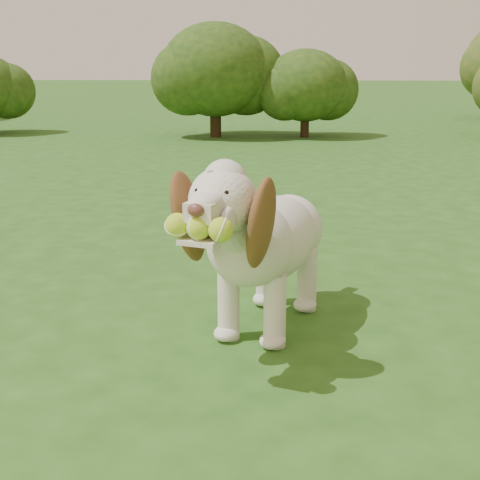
{
  "coord_description": "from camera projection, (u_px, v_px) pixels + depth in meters",
  "views": [
    {
      "loc": [
        0.17,
        -3.32,
        1.21
      ],
      "look_at": [
        0.05,
        -0.7,
        0.5
      ],
      "focal_mm": 50.0,
      "sensor_mm": 36.0,
      "label": 1
    }
  ],
  "objects": [
    {
      "name": "ground",
      "position": [
        237.0,
        297.0,
        3.53
      ],
      "size": [
        80.0,
        80.0,
        0.0
      ],
      "primitive_type": "plane",
      "color": "#254C15",
      "rests_on": "ground"
    },
    {
      "name": "dog",
      "position": [
        263.0,
        236.0,
        2.97
      ],
      "size": [
        0.73,
        1.28,
        0.85
      ],
      "rotation": [
        0.0,
        0.0,
        -0.34
      ],
      "color": "silver",
      "rests_on": "ground"
    },
    {
      "name": "shrub_b",
      "position": [
        215.0,
        70.0,
        10.66
      ],
      "size": [
        1.75,
        1.75,
        1.81
      ],
      "color": "#382314",
      "rests_on": "ground"
    },
    {
      "name": "shrub_c",
      "position": [
        306.0,
        85.0,
        10.68
      ],
      "size": [
        1.35,
        1.35,
        1.4
      ],
      "color": "#382314",
      "rests_on": "ground"
    }
  ]
}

